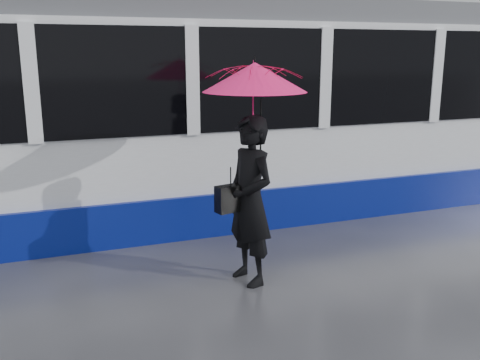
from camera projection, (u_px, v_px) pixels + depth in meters
name	position (u px, v px, depth m)	size (l,w,h in m)	color
ground	(296.00, 261.00, 6.76)	(90.00, 90.00, 0.00)	#2C2C31
rails	(230.00, 208.00, 9.03)	(34.00, 1.51, 0.02)	#3F3D38
tram	(203.00, 112.00, 8.50)	(26.00, 2.56, 3.35)	white
woman	(250.00, 201.00, 5.97)	(0.70, 0.46, 1.91)	black
umbrella	(255.00, 98.00, 5.72)	(1.35, 1.35, 1.29)	#E21363
handbag	(231.00, 198.00, 5.90)	(0.37, 0.22, 0.48)	black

